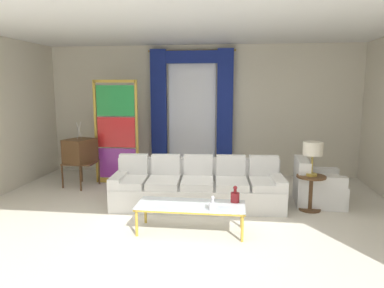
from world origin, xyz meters
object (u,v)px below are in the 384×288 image
object	(u,v)px
coffee_table	(191,207)
bottle_crystal_tall	(235,196)
armchair_white	(316,188)
vintage_tv	(80,152)
peacock_figurine	(127,177)
stained_glass_divider	(116,134)
round_side_table	(311,190)
table_lamp_brass	(313,150)
couch_white_long	(198,188)
bottle_blue_decanter	(213,205)

from	to	relation	value
coffee_table	bottle_crystal_tall	distance (m)	0.66
armchair_white	vintage_tv	bearing A→B (deg)	173.34
bottle_crystal_tall	peacock_figurine	bearing A→B (deg)	139.33
stained_glass_divider	peacock_figurine	size ratio (longest dim) A/B	3.67
round_side_table	table_lamp_brass	world-z (taller)	table_lamp_brass
stained_glass_divider	peacock_figurine	distance (m)	0.96
coffee_table	bottle_crystal_tall	world-z (taller)	bottle_crystal_tall
armchair_white	couch_white_long	bearing A→B (deg)	-170.83
couch_white_long	peacock_figurine	xyz separation A→B (m)	(-1.55, 0.88, -0.09)
couch_white_long	coffee_table	distance (m)	1.19
vintage_tv	peacock_figurine	world-z (taller)	vintage_tv
round_side_table	table_lamp_brass	distance (m)	0.67
stained_glass_divider	table_lamp_brass	xyz separation A→B (m)	(3.78, -1.26, -0.03)
bottle_blue_decanter	bottle_crystal_tall	size ratio (longest dim) A/B	0.81
bottle_blue_decanter	peacock_figurine	distance (m)	2.97
coffee_table	vintage_tv	size ratio (longest dim) A/B	1.14
couch_white_long	round_side_table	bearing A→B (deg)	-1.33
stained_glass_divider	round_side_table	distance (m)	4.05
coffee_table	couch_white_long	bearing A→B (deg)	91.37
peacock_figurine	couch_white_long	bearing A→B (deg)	-29.47
couch_white_long	stained_glass_divider	world-z (taller)	stained_glass_divider
couch_white_long	table_lamp_brass	distance (m)	2.04
bottle_blue_decanter	vintage_tv	world-z (taller)	vintage_tv
couch_white_long	stained_glass_divider	bearing A→B (deg)	146.92
coffee_table	bottle_blue_decanter	world-z (taller)	bottle_blue_decanter
round_side_table	table_lamp_brass	bearing A→B (deg)	90.00
bottle_crystal_tall	stained_glass_divider	xyz separation A→B (m)	(-2.52, 2.24, 0.56)
bottle_crystal_tall	round_side_table	bearing A→B (deg)	37.76
couch_white_long	stained_glass_divider	size ratio (longest dim) A/B	1.35
coffee_table	armchair_white	size ratio (longest dim) A/B	1.79
couch_white_long	bottle_crystal_tall	world-z (taller)	couch_white_long
coffee_table	vintage_tv	bearing A→B (deg)	141.28
bottle_blue_decanter	table_lamp_brass	size ratio (longest dim) A/B	0.35
stained_glass_divider	table_lamp_brass	world-z (taller)	stained_glass_divider
coffee_table	stained_glass_divider	bearing A→B (deg)	128.27
stained_glass_divider	bottle_crystal_tall	bearing A→B (deg)	-41.54
armchair_white	stained_glass_divider	distance (m)	4.11
vintage_tv	stained_glass_divider	xyz separation A→B (m)	(0.67, 0.35, 0.33)
peacock_figurine	vintage_tv	bearing A→B (deg)	-179.89
peacock_figurine	table_lamp_brass	world-z (taller)	table_lamp_brass
bottle_crystal_tall	table_lamp_brass	bearing A→B (deg)	37.76
vintage_tv	table_lamp_brass	xyz separation A→B (m)	(4.45, -0.92, 0.30)
coffee_table	peacock_figurine	distance (m)	2.60
bottle_crystal_tall	peacock_figurine	size ratio (longest dim) A/B	0.41
bottle_crystal_tall	stained_glass_divider	bearing A→B (deg)	138.46
coffee_table	bottle_blue_decanter	size ratio (longest dim) A/B	7.77
vintage_tv	peacock_figurine	distance (m)	1.12
peacock_figurine	round_side_table	world-z (taller)	round_side_table
peacock_figurine	round_side_table	xyz separation A→B (m)	(3.46, -0.92, 0.14)
couch_white_long	vintage_tv	size ratio (longest dim) A/B	2.21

